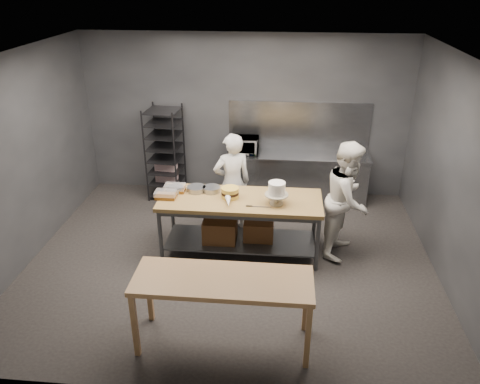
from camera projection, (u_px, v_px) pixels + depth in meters
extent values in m
plane|color=black|center=(231.00, 259.00, 7.08)|extent=(6.00, 6.00, 0.00)
cube|color=#4C4F54|center=(245.00, 116.00, 8.68)|extent=(6.00, 0.04, 3.00)
cube|color=brown|center=(240.00, 200.00, 6.90)|extent=(2.40, 0.90, 0.06)
cube|color=#47494C|center=(240.00, 240.00, 7.20)|extent=(2.25, 0.75, 0.03)
cylinder|color=#47494C|center=(160.00, 237.00, 6.85)|extent=(0.06, 0.06, 0.86)
cylinder|color=#47494C|center=(172.00, 212.00, 7.55)|extent=(0.06, 0.06, 0.86)
cylinder|color=#47494C|center=(317.00, 245.00, 6.65)|extent=(0.06, 0.06, 0.86)
cylinder|color=#47494C|center=(315.00, 218.00, 7.35)|extent=(0.06, 0.06, 0.86)
cube|color=brown|center=(220.00, 230.00, 7.12)|extent=(0.50, 0.40, 0.35)
cube|color=brown|center=(259.00, 229.00, 7.18)|extent=(0.45, 0.38, 0.30)
cube|color=olive|center=(223.00, 281.00, 5.16)|extent=(2.00, 0.70, 0.06)
cube|color=olive|center=(135.00, 326.00, 5.17)|extent=(0.06, 0.06, 0.84)
cube|color=olive|center=(149.00, 292.00, 5.70)|extent=(0.06, 0.06, 0.84)
cube|color=olive|center=(308.00, 337.00, 5.00)|extent=(0.06, 0.06, 0.84)
cube|color=olive|center=(306.00, 301.00, 5.54)|extent=(0.06, 0.06, 0.84)
cube|color=slate|center=(298.00, 156.00, 8.57)|extent=(2.60, 0.60, 0.04)
cube|color=slate|center=(297.00, 178.00, 8.77)|extent=(2.56, 0.56, 0.86)
cube|color=slate|center=(299.00, 126.00, 8.64)|extent=(2.60, 0.02, 0.90)
cube|color=black|center=(165.00, 153.00, 8.71)|extent=(0.65, 0.69, 1.75)
cube|color=silver|center=(166.00, 169.00, 8.86)|extent=(0.40, 0.27, 0.45)
imported|color=silver|center=(232.00, 183.00, 7.56)|extent=(0.72, 0.60, 1.69)
imported|color=white|center=(348.00, 199.00, 6.92)|extent=(0.94, 1.05, 1.79)
imported|color=black|center=(244.00, 145.00, 8.59)|extent=(0.54, 0.37, 0.30)
cylinder|color=#B4AB90|center=(276.00, 203.00, 6.73)|extent=(0.20, 0.20, 0.02)
cylinder|color=#B4AB90|center=(276.00, 199.00, 6.70)|extent=(0.06, 0.06, 0.12)
cylinder|color=#B4AB90|center=(277.00, 195.00, 6.67)|extent=(0.34, 0.34, 0.02)
cylinder|color=white|center=(277.00, 188.00, 6.62)|extent=(0.24, 0.24, 0.18)
cylinder|color=gold|center=(230.00, 196.00, 6.90)|extent=(0.26, 0.26, 0.06)
cylinder|color=black|center=(230.00, 193.00, 6.88)|extent=(0.26, 0.26, 0.04)
cylinder|color=gold|center=(230.00, 190.00, 6.86)|extent=(0.26, 0.26, 0.06)
cylinder|color=gray|center=(196.00, 189.00, 7.10)|extent=(0.28, 0.28, 0.07)
cylinder|color=gray|center=(212.00, 189.00, 7.09)|extent=(0.27, 0.27, 0.07)
cylinder|color=gray|center=(174.00, 189.00, 7.09)|extent=(0.27, 0.27, 0.07)
cone|color=white|center=(228.00, 200.00, 6.71)|extent=(0.17, 0.39, 0.12)
cube|color=slate|center=(262.00, 207.00, 6.64)|extent=(0.28, 0.02, 0.00)
cube|color=black|center=(249.00, 206.00, 6.65)|extent=(0.09, 0.02, 0.02)
cube|color=#9C661F|center=(166.00, 196.00, 6.90)|extent=(0.30, 0.20, 0.05)
cube|color=silver|center=(166.00, 193.00, 6.87)|extent=(0.31, 0.21, 0.06)
cube|color=#9C661F|center=(175.00, 190.00, 7.10)|extent=(0.30, 0.20, 0.05)
cube|color=silver|center=(175.00, 187.00, 7.07)|extent=(0.31, 0.21, 0.06)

